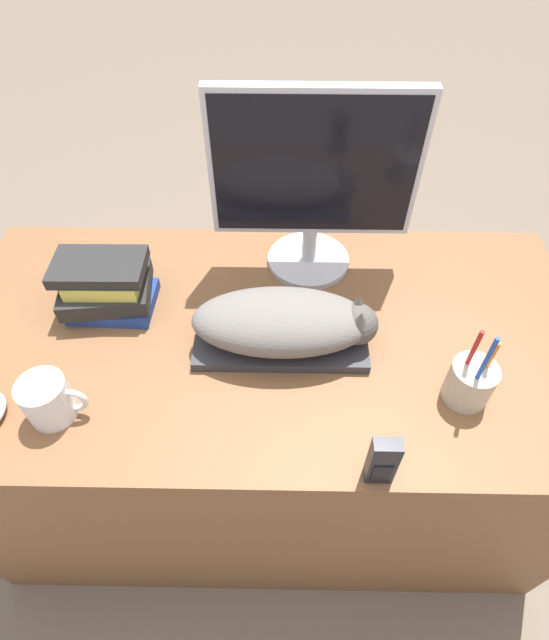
# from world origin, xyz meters

# --- Properties ---
(ground_plane) EXTENTS (12.00, 12.00, 0.00)m
(ground_plane) POSITION_xyz_m (0.00, 0.00, 0.00)
(ground_plane) COLOR #6B5B4C
(desk) EXTENTS (1.48, 0.75, 0.71)m
(desk) POSITION_xyz_m (0.00, 0.37, 0.35)
(desk) COLOR brown
(desk) RESTS_ON ground_plane
(keyboard) EXTENTS (0.38, 0.15, 0.02)m
(keyboard) POSITION_xyz_m (0.03, 0.34, 0.72)
(keyboard) COLOR #2D2D33
(keyboard) RESTS_ON desk
(cat) EXTENTS (0.40, 0.18, 0.11)m
(cat) POSITION_xyz_m (0.04, 0.34, 0.79)
(cat) COLOR #66605B
(cat) RESTS_ON keyboard
(monitor) EXTENTS (0.47, 0.21, 0.46)m
(monitor) POSITION_xyz_m (0.10, 0.61, 0.96)
(monitor) COLOR #B7B7BC
(monitor) RESTS_ON desk
(coffee_mug) EXTENTS (0.13, 0.09, 0.10)m
(coffee_mug) POSITION_xyz_m (-0.42, 0.15, 0.76)
(coffee_mug) COLOR silver
(coffee_mug) RESTS_ON desk
(pen_cup) EXTENTS (0.09, 0.09, 0.21)m
(pen_cup) POSITION_xyz_m (0.41, 0.21, 0.76)
(pen_cup) COLOR #B2A893
(pen_cup) RESTS_ON desk
(phone) EXTENTS (0.05, 0.03, 0.13)m
(phone) POSITION_xyz_m (0.21, 0.03, 0.77)
(phone) COLOR black
(phone) RESTS_ON desk
(book_stack) EXTENTS (0.22, 0.18, 0.13)m
(book_stack) POSITION_xyz_m (-0.38, 0.46, 0.77)
(book_stack) COLOR navy
(book_stack) RESTS_ON desk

